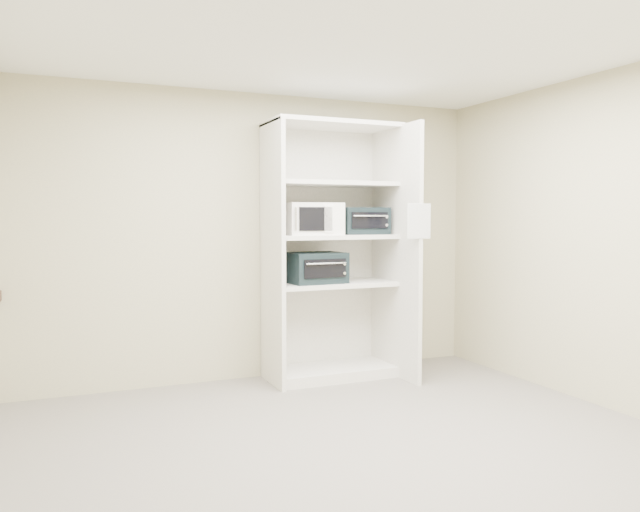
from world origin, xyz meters
name	(u,v)px	position (x,y,z in m)	size (l,w,h in m)	color
floor	(352,445)	(0.00, 0.00, 0.00)	(4.50, 4.00, 0.01)	#6C655C
ceiling	(353,37)	(0.00, 0.00, 2.70)	(4.50, 4.00, 0.01)	white
wall_back	(260,237)	(0.00, 2.00, 1.35)	(4.50, 0.02, 2.70)	tan
wall_front	(596,268)	(0.00, -2.00, 1.35)	(4.50, 0.02, 2.70)	tan
wall_right	(604,240)	(2.25, 0.00, 1.35)	(0.02, 4.00, 2.70)	tan
shelving_unit	(336,260)	(0.67, 1.70, 1.13)	(1.24, 0.92, 2.42)	silver
microwave	(314,219)	(0.42, 1.67, 1.52)	(0.50, 0.38, 0.30)	white
toaster_oven_upper	(363,221)	(0.95, 1.70, 1.50)	(0.45, 0.34, 0.26)	black
toaster_oven_lower	(315,268)	(0.44, 1.67, 1.06)	(0.51, 0.39, 0.29)	black
paper_sign	(419,221)	(1.19, 1.07, 1.50)	(0.24, 0.01, 0.31)	white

